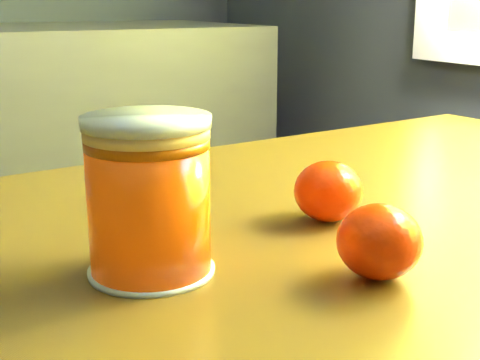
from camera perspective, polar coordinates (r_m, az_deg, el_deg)
table at (r=0.61m, az=11.93°, el=-13.06°), size 1.10×0.81×0.78m
juice_glass at (r=0.47m, az=-7.77°, el=-1.46°), size 0.09×0.09×0.11m
orange_front at (r=0.47m, az=11.80°, el=-5.16°), size 0.07×0.07×0.05m
orange_back at (r=0.59m, az=7.55°, el=-0.95°), size 0.08×0.08×0.05m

